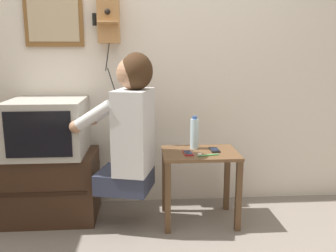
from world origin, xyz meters
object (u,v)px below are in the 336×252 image
at_px(person, 130,125).
at_px(framed_picture, 53,9).
at_px(water_bottle, 194,133).
at_px(wall_phone_antique, 108,16).
at_px(cell_phone_held, 188,153).
at_px(cell_phone_spare, 214,150).
at_px(television, 48,127).
at_px(toothbrush, 207,155).

distance_m(person, framed_picture, 1.09).
bearing_deg(water_bottle, wall_phone_antique, 158.43).
xyz_separation_m(wall_phone_antique, water_bottle, (0.63, -0.25, -0.86)).
bearing_deg(cell_phone_held, cell_phone_spare, 15.07).
xyz_separation_m(wall_phone_antique, cell_phone_spare, (0.77, -0.32, -0.96)).
distance_m(television, wall_phone_antique, 0.94).
bearing_deg(person, wall_phone_antique, 36.32).
bearing_deg(toothbrush, cell_phone_spare, -43.67).
distance_m(wall_phone_antique, water_bottle, 1.09).
bearing_deg(cell_phone_spare, television, 172.74).
xyz_separation_m(television, cell_phone_spare, (1.21, -0.11, -0.17)).
relative_size(television, toothbrush, 3.46).
relative_size(television, cell_phone_held, 4.17).
height_order(person, water_bottle, person).
height_order(television, wall_phone_antique, wall_phone_antique).
distance_m(person, cell_phone_spare, 0.65).
relative_size(framed_picture, water_bottle, 2.23).
relative_size(cell_phone_spare, water_bottle, 0.51).
bearing_deg(television, water_bottle, -2.35).
relative_size(television, water_bottle, 2.17).
distance_m(framed_picture, water_bottle, 1.41).
bearing_deg(wall_phone_antique, framed_picture, 173.92).
bearing_deg(water_bottle, cell_phone_spare, -26.73).
relative_size(person, toothbrush, 6.22).
bearing_deg(cell_phone_held, framed_picture, 152.30).
bearing_deg(television, cell_phone_spare, -5.38).
xyz_separation_m(person, cell_phone_held, (0.40, 0.02, -0.21)).
bearing_deg(television, toothbrush, -12.31).
xyz_separation_m(person, water_bottle, (0.47, 0.16, -0.10)).
bearing_deg(person, television, 86.23).
relative_size(wall_phone_antique, cell_phone_spare, 6.40).
distance_m(person, cell_phone_held, 0.45).
distance_m(cell_phone_held, water_bottle, 0.19).
xyz_separation_m(cell_phone_spare, toothbrush, (-0.08, -0.13, 0.00)).
xyz_separation_m(person, wall_phone_antique, (-0.16, 0.40, 0.76)).
relative_size(wall_phone_antique, cell_phone_held, 6.31).
xyz_separation_m(person, cell_phone_spare, (0.60, 0.09, -0.21)).
bearing_deg(water_bottle, toothbrush, -73.92).
height_order(person, cell_phone_held, person).
relative_size(cell_phone_spare, toothbrush, 0.82).
bearing_deg(framed_picture, wall_phone_antique, -6.08).
distance_m(cell_phone_spare, water_bottle, 0.19).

